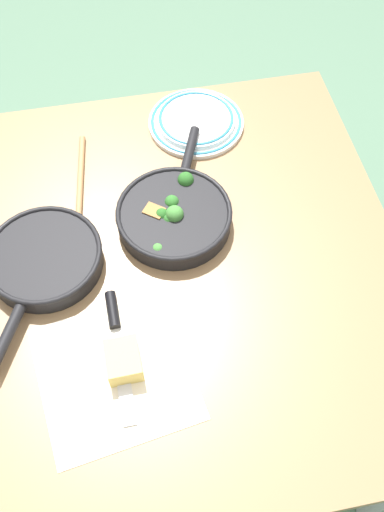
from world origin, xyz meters
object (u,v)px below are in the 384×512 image
at_px(skillet_broccoli, 174,215).
at_px(skillet_eggs, 44,259).
at_px(grater_knife, 117,336).
at_px(cheese_block, 124,361).
at_px(wooden_spoon, 79,213).
at_px(dinner_plate_stack, 196,121).

xyz_separation_m(skillet_broccoli, skillet_eggs, (-0.07, 0.31, -0.00)).
relative_size(grater_knife, cheese_block, 3.41).
relative_size(wooden_spoon, grater_knife, 1.39).
distance_m(grater_knife, dinner_plate_stack, 0.65).
distance_m(skillet_eggs, grater_knife, 0.25).
height_order(grater_knife, dinner_plate_stack, dinner_plate_stack).
relative_size(skillet_broccoli, dinner_plate_stack, 1.58).
xyz_separation_m(skillet_eggs, wooden_spoon, (0.13, -0.08, -0.02)).
height_order(skillet_eggs, cheese_block, same).
relative_size(skillet_eggs, cheese_block, 4.53).
xyz_separation_m(skillet_broccoli, grater_knife, (-0.27, 0.17, -0.02)).
bearing_deg(wooden_spoon, grater_knife, 15.71).
bearing_deg(skillet_broccoli, skillet_eggs, 123.07).
relative_size(skillet_eggs, dinner_plate_stack, 1.52).
xyz_separation_m(grater_knife, dinner_plate_stack, (0.58, -0.28, 0.00)).
relative_size(wooden_spoon, cheese_block, 4.75).
bearing_deg(dinner_plate_stack, skillet_eggs, 131.70).
bearing_deg(wooden_spoon, dinner_plate_stack, 133.41).
height_order(cheese_block, dinner_plate_stack, cheese_block).
bearing_deg(dinner_plate_stack, grater_knife, 154.04).
xyz_separation_m(skillet_eggs, grater_knife, (-0.21, -0.14, -0.02)).
distance_m(wooden_spoon, dinner_plate_stack, 0.42).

